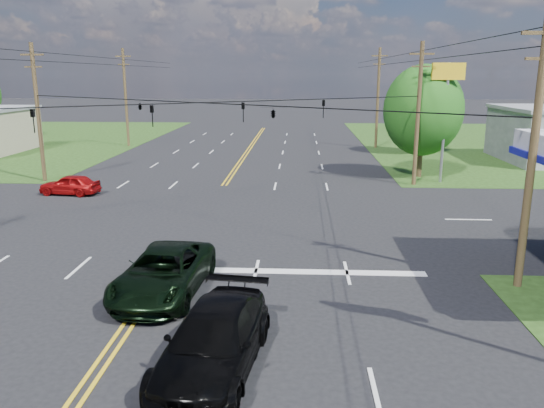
# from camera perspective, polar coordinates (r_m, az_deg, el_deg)

# --- Properties ---
(ground) EXTENTS (280.00, 280.00, 0.00)m
(ground) POSITION_cam_1_polar(r_m,az_deg,el_deg) (28.66, -7.42, -1.32)
(ground) COLOR black
(ground) RESTS_ON ground
(stop_bar) EXTENTS (10.00, 0.50, 0.02)m
(stop_bar) POSITION_cam_1_polar(r_m,az_deg,el_deg) (20.59, 2.47, -7.32)
(stop_bar) COLOR silver
(stop_bar) RESTS_ON ground
(pole_se) EXTENTS (1.60, 0.28, 9.50)m
(pole_se) POSITION_cam_1_polar(r_m,az_deg,el_deg) (19.99, 26.28, 5.20)
(pole_se) COLOR #43351C
(pole_se) RESTS_ON ground
(pole_nw) EXTENTS (1.60, 0.28, 9.50)m
(pole_nw) POSITION_cam_1_polar(r_m,az_deg,el_deg) (40.56, -23.88, 9.10)
(pole_nw) COLOR #43351C
(pole_nw) RESTS_ON ground
(pole_ne) EXTENTS (1.60, 0.28, 9.50)m
(pole_ne) POSITION_cam_1_polar(r_m,az_deg,el_deg) (37.14, 15.44, 9.45)
(pole_ne) COLOR #43351C
(pole_ne) RESTS_ON ground
(pole_left_far) EXTENTS (1.60, 0.28, 10.00)m
(pole_left_far) POSITION_cam_1_polar(r_m,az_deg,el_deg) (58.15, -15.47, 11.09)
(pole_left_far) COLOR #43351C
(pole_left_far) RESTS_ON ground
(pole_right_far) EXTENTS (1.60, 0.28, 10.00)m
(pole_right_far) POSITION_cam_1_polar(r_m,az_deg,el_deg) (55.81, 11.32, 11.22)
(pole_right_far) COLOR #43351C
(pole_right_far) RESTS_ON ground
(span_wire_signals) EXTENTS (26.00, 18.00, 1.13)m
(span_wire_signals) POSITION_cam_1_polar(r_m,az_deg,el_deg) (27.72, -7.80, 10.74)
(span_wire_signals) COLOR black
(span_wire_signals) RESTS_ON ground
(power_lines) EXTENTS (26.04, 100.00, 0.64)m
(power_lines) POSITION_cam_1_polar(r_m,az_deg,el_deg) (25.75, -8.85, 16.28)
(power_lines) COLOR black
(power_lines) RESTS_ON ground
(tree_right_a) EXTENTS (5.70, 5.70, 8.18)m
(tree_right_a) POSITION_cam_1_polar(r_m,az_deg,el_deg) (40.28, 15.94, 9.65)
(tree_right_a) COLOR #43351C
(tree_right_a) RESTS_ON ground
(tree_right_b) EXTENTS (4.94, 4.94, 7.09)m
(tree_right_b) POSITION_cam_1_polar(r_m,az_deg,el_deg) (52.55, 15.72, 9.80)
(tree_right_b) COLOR #43351C
(tree_right_b) RESTS_ON ground
(pickup_dkgreen) EXTENTS (2.96, 5.75, 1.55)m
(pickup_dkgreen) POSITION_cam_1_polar(r_m,az_deg,el_deg) (18.77, -11.56, -7.20)
(pickup_dkgreen) COLOR black
(pickup_dkgreen) RESTS_ON ground
(suv_black) EXTENTS (2.90, 5.71, 1.59)m
(suv_black) POSITION_cam_1_polar(r_m,az_deg,el_deg) (14.03, -6.27, -14.44)
(suv_black) COLOR black
(suv_black) RESTS_ON ground
(sedan_red) EXTENTS (3.88, 1.91, 1.27)m
(sedan_red) POSITION_cam_1_polar(r_m,az_deg,el_deg) (35.80, -20.92, 1.96)
(sedan_red) COLOR #9E0B0C
(sedan_red) RESTS_ON ground
(polesign_ne) EXTENTS (2.27, 0.46, 8.20)m
(polesign_ne) POSITION_cam_1_polar(r_m,az_deg,el_deg) (38.52, 18.31, 11.62)
(polesign_ne) COLOR #A5A5AA
(polesign_ne) RESTS_ON ground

